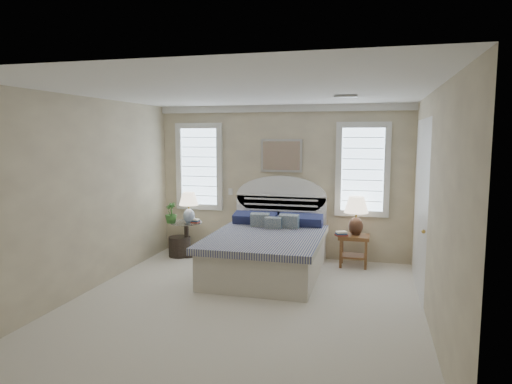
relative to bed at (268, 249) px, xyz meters
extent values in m
cube|color=beige|center=(0.00, -1.46, -0.39)|extent=(4.50, 5.00, 0.01)
cube|color=white|center=(0.00, -1.46, 2.31)|extent=(4.50, 5.00, 0.01)
cube|color=tan|center=(0.00, 1.04, 0.96)|extent=(4.50, 0.02, 2.70)
cube|color=tan|center=(-2.25, -1.46, 0.96)|extent=(0.02, 5.00, 2.70)
cube|color=tan|center=(2.25, -1.46, 0.96)|extent=(0.02, 5.00, 2.70)
cube|color=silver|center=(0.00, 1.00, 2.25)|extent=(4.50, 0.08, 0.12)
cube|color=#B2B2B2|center=(1.20, -0.66, 2.29)|extent=(0.30, 0.20, 0.02)
cube|color=silver|center=(-0.95, 1.03, 0.76)|extent=(0.08, 0.01, 0.12)
cube|color=#C9E7FF|center=(-1.55, 1.02, 1.21)|extent=(0.90, 0.06, 1.60)
cube|color=#C9E7FF|center=(1.40, 1.02, 1.21)|extent=(0.90, 0.06, 1.60)
cube|color=silver|center=(0.00, 1.00, 1.43)|extent=(0.74, 0.04, 0.58)
cube|color=silver|center=(2.23, -0.26, 0.81)|extent=(0.02, 1.80, 2.40)
cube|color=beige|center=(0.00, -0.13, -0.11)|extent=(1.60, 2.10, 0.55)
cube|color=navy|center=(0.00, -0.18, 0.20)|extent=(1.72, 2.15, 0.10)
cube|color=white|center=(0.00, 0.98, 0.16)|extent=(1.62, 0.08, 1.10)
cube|color=#1C2647|center=(-0.40, 0.70, 0.34)|extent=(0.75, 0.31, 0.23)
cube|color=#1C2647|center=(0.40, 0.70, 0.34)|extent=(0.75, 0.31, 0.23)
cube|color=#2F4C69|center=(-0.25, 0.47, 0.32)|extent=(0.33, 0.20, 0.34)
cube|color=#2F4C69|center=(0.25, 0.47, 0.32)|extent=(0.33, 0.20, 0.34)
cube|color=#2F4C69|center=(0.00, 0.37, 0.30)|extent=(0.28, 0.14, 0.29)
cylinder|color=black|center=(-1.65, 0.59, -0.37)|extent=(0.32, 0.32, 0.03)
cylinder|color=black|center=(-1.65, 0.59, -0.09)|extent=(0.08, 0.08, 0.60)
cylinder|color=silver|center=(-1.65, 0.59, 0.23)|extent=(0.56, 0.56, 0.02)
cube|color=brown|center=(1.30, 0.69, 0.11)|extent=(0.50, 0.40, 0.06)
cube|color=brown|center=(1.30, 0.69, -0.21)|extent=(0.44, 0.34, 0.03)
cube|color=brown|center=(1.10, 0.54, -0.15)|extent=(0.04, 0.04, 0.47)
cube|color=brown|center=(1.10, 0.84, -0.15)|extent=(0.04, 0.04, 0.47)
cube|color=brown|center=(1.50, 0.54, -0.15)|extent=(0.04, 0.04, 0.47)
cube|color=brown|center=(1.50, 0.84, -0.15)|extent=(0.04, 0.04, 0.47)
cylinder|color=black|center=(-1.77, 0.56, -0.21)|extent=(0.41, 0.41, 0.36)
cylinder|color=silver|center=(-1.57, 0.54, 0.26)|extent=(0.13, 0.13, 0.03)
ellipsoid|color=silver|center=(-1.57, 0.54, 0.37)|extent=(0.23, 0.23, 0.26)
cylinder|color=gold|center=(-1.57, 0.54, 0.53)|extent=(0.03, 0.03, 0.09)
cylinder|color=black|center=(1.32, 0.74, 0.16)|extent=(0.13, 0.13, 0.03)
ellipsoid|color=black|center=(1.32, 0.74, 0.29)|extent=(0.24, 0.24, 0.30)
cylinder|color=gold|center=(1.32, 0.74, 0.48)|extent=(0.03, 0.03, 0.11)
imported|color=#2B6C2F|center=(-1.87, 0.43, 0.43)|extent=(0.26, 0.26, 0.36)
cube|color=maroon|center=(-1.47, 0.56, 0.26)|extent=(0.18, 0.14, 0.02)
cube|color=navy|center=(-1.47, 0.56, 0.28)|extent=(0.17, 0.13, 0.02)
cube|color=#F1E8C6|center=(-1.47, 0.56, 0.30)|extent=(0.16, 0.12, 0.02)
cube|color=maroon|center=(1.10, 0.59, 0.16)|extent=(0.22, 0.19, 0.02)
cube|color=navy|center=(1.10, 0.59, 0.18)|extent=(0.21, 0.18, 0.02)
cube|color=#F1E8C6|center=(1.10, 0.59, 0.21)|extent=(0.20, 0.17, 0.02)
camera|label=1|loc=(1.59, -6.89, 1.78)|focal=32.00mm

